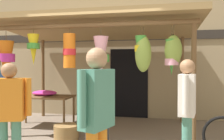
# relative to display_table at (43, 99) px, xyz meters

# --- Properties ---
(shop_facade) EXTENTS (10.62, 0.29, 3.82)m
(shop_facade) POSITION_rel_display_table_xyz_m (1.57, 1.69, 1.21)
(shop_facade) COLOR #9E8966
(shop_facade) RESTS_ON ground_plane
(market_stall_canopy) EXTENTS (4.52, 2.68, 2.57)m
(market_stall_canopy) POSITION_rel_display_table_xyz_m (1.37, -0.11, 1.51)
(market_stall_canopy) COLOR brown
(market_stall_canopy) RESTS_ON ground_plane
(display_table) EXTENTS (1.43, 0.71, 0.78)m
(display_table) POSITION_rel_display_table_xyz_m (0.00, 0.00, 0.00)
(display_table) COLOR brown
(display_table) RESTS_ON ground_plane
(flower_heap_on_table) EXTENTS (0.63, 0.44, 0.12)m
(flower_heap_on_table) POSITION_rel_display_table_xyz_m (0.01, 0.06, 0.14)
(flower_heap_on_table) COLOR #D13399
(flower_heap_on_table) RESTS_ON display_table
(folding_chair) EXTENTS (0.44, 0.44, 0.84)m
(folding_chair) POSITION_rel_display_table_xyz_m (1.68, -1.19, -0.20)
(folding_chair) COLOR #2347A8
(folding_chair) RESTS_ON ground_plane
(wicker_basket_by_table) EXTENTS (0.51, 0.51, 0.29)m
(wicker_basket_by_table) POSITION_rel_display_table_xyz_m (0.91, -0.76, -0.55)
(wicker_basket_by_table) COLOR olive
(wicker_basket_by_table) RESTS_ON ground_plane
(wicker_basket_spare) EXTENTS (0.42, 0.42, 0.29)m
(wicker_basket_spare) POSITION_rel_display_table_xyz_m (1.09, -0.02, -0.55)
(wicker_basket_spare) COLOR brown
(wicker_basket_spare) RESTS_ON ground_plane
(vendor_in_orange) EXTENTS (0.29, 0.58, 1.61)m
(vendor_in_orange) POSITION_rel_display_table_xyz_m (3.19, -1.72, 0.25)
(vendor_in_orange) COLOR #4C8E7A
(vendor_in_orange) RESTS_ON ground_plane
(shopper_by_bananas) EXTENTS (0.57, 0.33, 1.56)m
(shopper_by_bananas) POSITION_rel_display_table_xyz_m (0.77, -2.43, 0.22)
(shopper_by_bananas) COLOR #4C8E7A
(shopper_by_bananas) RESTS_ON ground_plane
(passerby_at_right) EXTENTS (0.34, 0.57, 1.72)m
(passerby_at_right) POSITION_rel_display_table_xyz_m (2.13, -2.87, 0.32)
(passerby_at_right) COLOR orange
(passerby_at_right) RESTS_ON ground_plane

